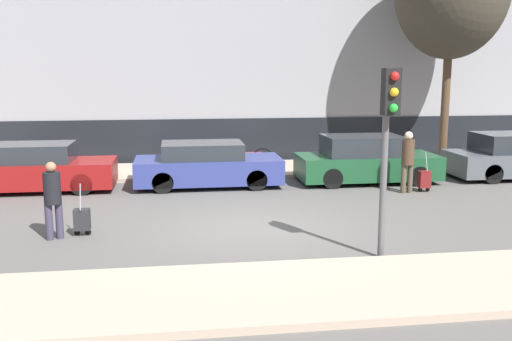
{
  "coord_description": "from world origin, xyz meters",
  "views": [
    {
      "loc": [
        -1.6,
        -11.83,
        3.4
      ],
      "look_at": [
        0.33,
        1.8,
        0.95
      ],
      "focal_mm": 40.0,
      "sensor_mm": 36.0,
      "label": 1
    }
  ],
  "objects_px": {
    "pedestrian_left": "(53,196)",
    "parked_bicycle": "(247,158)",
    "trolley_left": "(82,220)",
    "parked_car_0": "(35,169)",
    "pedestrian_right": "(408,158)",
    "parked_car_2": "(366,161)",
    "traffic_light": "(388,125)",
    "trolley_right": "(424,179)",
    "parked_car_1": "(207,165)"
  },
  "relations": [
    {
      "from": "pedestrian_left",
      "to": "parked_bicycle",
      "type": "bearing_deg",
      "value": -146.33
    },
    {
      "from": "pedestrian_left",
      "to": "trolley_left",
      "type": "relative_size",
      "value": 1.45
    },
    {
      "from": "parked_car_0",
      "to": "pedestrian_right",
      "type": "distance_m",
      "value": 10.45
    },
    {
      "from": "trolley_left",
      "to": "pedestrian_right",
      "type": "distance_m",
      "value": 8.85
    },
    {
      "from": "parked_car_0",
      "to": "pedestrian_right",
      "type": "xyz_separation_m",
      "value": [
        10.3,
        -1.73,
        0.34
      ]
    },
    {
      "from": "parked_car_2",
      "to": "pedestrian_left",
      "type": "distance_m",
      "value": 9.5
    },
    {
      "from": "pedestrian_left",
      "to": "parked_bicycle",
      "type": "distance_m",
      "value": 8.38
    },
    {
      "from": "pedestrian_right",
      "to": "traffic_light",
      "type": "height_order",
      "value": "traffic_light"
    },
    {
      "from": "parked_car_0",
      "to": "trolley_right",
      "type": "xyz_separation_m",
      "value": [
        10.85,
        -1.67,
        -0.28
      ]
    },
    {
      "from": "trolley_left",
      "to": "parked_car_1",
      "type": "bearing_deg",
      "value": 58.71
    },
    {
      "from": "trolley_left",
      "to": "traffic_light",
      "type": "xyz_separation_m",
      "value": [
        5.63,
        -2.34,
        2.12
      ]
    },
    {
      "from": "parked_car_0",
      "to": "trolley_left",
      "type": "relative_size",
      "value": 3.94
    },
    {
      "from": "parked_car_0",
      "to": "pedestrian_left",
      "type": "relative_size",
      "value": 2.72
    },
    {
      "from": "parked_car_2",
      "to": "trolley_left",
      "type": "relative_size",
      "value": 3.85
    },
    {
      "from": "parked_car_0",
      "to": "parked_bicycle",
      "type": "height_order",
      "value": "parked_car_0"
    },
    {
      "from": "parked_car_2",
      "to": "pedestrian_right",
      "type": "height_order",
      "value": "pedestrian_right"
    },
    {
      "from": "parked_bicycle",
      "to": "parked_car_0",
      "type": "bearing_deg",
      "value": -162.83
    },
    {
      "from": "pedestrian_left",
      "to": "pedestrian_right",
      "type": "relative_size",
      "value": 0.93
    },
    {
      "from": "pedestrian_left",
      "to": "pedestrian_right",
      "type": "bearing_deg",
      "value": 178.5
    },
    {
      "from": "trolley_left",
      "to": "trolley_right",
      "type": "distance_m",
      "value": 9.37
    },
    {
      "from": "trolley_left",
      "to": "parked_bicycle",
      "type": "height_order",
      "value": "trolley_left"
    },
    {
      "from": "trolley_right",
      "to": "parked_bicycle",
      "type": "bearing_deg",
      "value": 141.75
    },
    {
      "from": "pedestrian_right",
      "to": "parked_bicycle",
      "type": "bearing_deg",
      "value": -48.63
    },
    {
      "from": "parked_car_2",
      "to": "pedestrian_left",
      "type": "height_order",
      "value": "pedestrian_left"
    },
    {
      "from": "traffic_light",
      "to": "parked_bicycle",
      "type": "bearing_deg",
      "value": 98.55
    },
    {
      "from": "parked_car_1",
      "to": "traffic_light",
      "type": "height_order",
      "value": "traffic_light"
    },
    {
      "from": "parked_car_0",
      "to": "pedestrian_left",
      "type": "height_order",
      "value": "pedestrian_left"
    },
    {
      "from": "pedestrian_left",
      "to": "trolley_right",
      "type": "bearing_deg",
      "value": 177.74
    },
    {
      "from": "traffic_light",
      "to": "parked_car_1",
      "type": "bearing_deg",
      "value": 111.56
    },
    {
      "from": "pedestrian_left",
      "to": "trolley_right",
      "type": "distance_m",
      "value": 9.93
    },
    {
      "from": "trolley_right",
      "to": "pedestrian_left",
      "type": "bearing_deg",
      "value": -160.77
    },
    {
      "from": "parked_car_1",
      "to": "trolley_right",
      "type": "bearing_deg",
      "value": -15.14
    },
    {
      "from": "pedestrian_left",
      "to": "parked_bicycle",
      "type": "relative_size",
      "value": 0.9
    },
    {
      "from": "parked_car_2",
      "to": "trolley_right",
      "type": "xyz_separation_m",
      "value": [
        1.19,
        -1.56,
        -0.31
      ]
    },
    {
      "from": "parked_car_0",
      "to": "trolley_left",
      "type": "distance_m",
      "value": 5.15
    },
    {
      "from": "trolley_right",
      "to": "traffic_light",
      "type": "xyz_separation_m",
      "value": [
        -3.22,
        -5.41,
        2.1
      ]
    },
    {
      "from": "parked_car_1",
      "to": "parked_car_2",
      "type": "relative_size",
      "value": 1.01
    },
    {
      "from": "pedestrian_right",
      "to": "trolley_right",
      "type": "height_order",
      "value": "pedestrian_right"
    },
    {
      "from": "pedestrian_right",
      "to": "trolley_right",
      "type": "xyz_separation_m",
      "value": [
        0.55,
        0.06,
        -0.62
      ]
    },
    {
      "from": "parked_car_2",
      "to": "pedestrian_left",
      "type": "relative_size",
      "value": 2.65
    },
    {
      "from": "pedestrian_right",
      "to": "trolley_right",
      "type": "bearing_deg",
      "value": 179.94
    },
    {
      "from": "trolley_left",
      "to": "traffic_light",
      "type": "height_order",
      "value": "traffic_light"
    },
    {
      "from": "traffic_light",
      "to": "pedestrian_right",
      "type": "bearing_deg",
      "value": 63.43
    },
    {
      "from": "traffic_light",
      "to": "parked_car_0",
      "type": "bearing_deg",
      "value": 137.15
    },
    {
      "from": "pedestrian_left",
      "to": "traffic_light",
      "type": "distance_m",
      "value": 6.69
    },
    {
      "from": "parked_car_1",
      "to": "trolley_left",
      "type": "distance_m",
      "value": 5.49
    },
    {
      "from": "parked_car_1",
      "to": "trolley_left",
      "type": "xyz_separation_m",
      "value": [
        -2.85,
        -4.69,
        -0.28
      ]
    },
    {
      "from": "parked_car_2",
      "to": "trolley_right",
      "type": "bearing_deg",
      "value": -52.74
    },
    {
      "from": "parked_bicycle",
      "to": "trolley_right",
      "type": "bearing_deg",
      "value": -38.25
    },
    {
      "from": "pedestrian_right",
      "to": "parked_car_0",
      "type": "bearing_deg",
      "value": -15.85
    }
  ]
}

